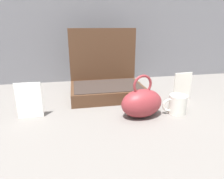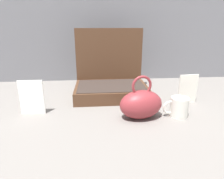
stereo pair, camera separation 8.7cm
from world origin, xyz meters
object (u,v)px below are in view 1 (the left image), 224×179
(teal_pouch_handbag, at_px, (142,103))
(poster_card_right, at_px, (182,87))
(open_suitcase, at_px, (106,80))
(info_card_left, at_px, (29,101))
(coffee_mug, at_px, (177,104))

(teal_pouch_handbag, height_order, poster_card_right, teal_pouch_handbag)
(open_suitcase, xyz_separation_m, info_card_left, (-0.37, -0.24, -0.00))
(open_suitcase, height_order, info_card_left, open_suitcase)
(open_suitcase, xyz_separation_m, coffee_mug, (0.27, -0.32, -0.04))
(open_suitcase, bearing_deg, info_card_left, -146.91)
(open_suitcase, distance_m, coffee_mug, 0.42)
(open_suitcase, relative_size, poster_card_right, 2.64)
(coffee_mug, bearing_deg, teal_pouch_handbag, 179.90)
(teal_pouch_handbag, distance_m, coffee_mug, 0.17)
(teal_pouch_handbag, relative_size, poster_card_right, 1.35)
(coffee_mug, height_order, poster_card_right, poster_card_right)
(coffee_mug, relative_size, poster_card_right, 0.75)
(info_card_left, bearing_deg, open_suitcase, 34.14)
(open_suitcase, height_order, coffee_mug, open_suitcase)
(teal_pouch_handbag, bearing_deg, info_card_left, 170.40)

